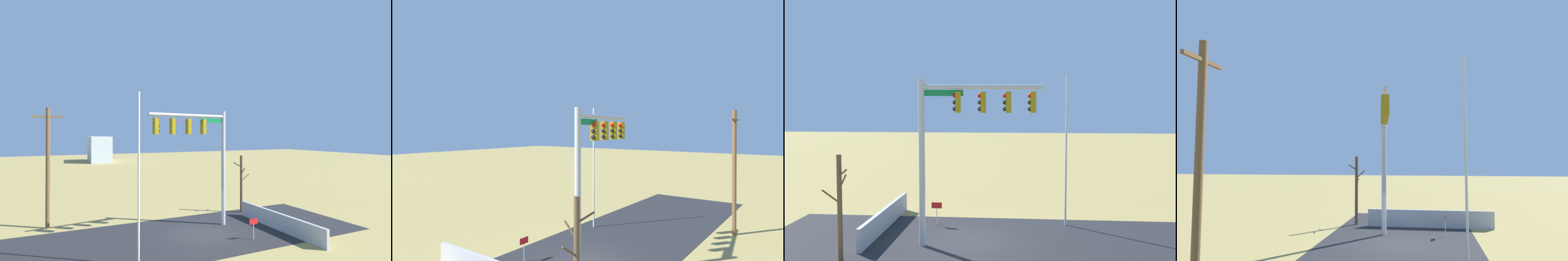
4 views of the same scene
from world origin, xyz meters
The scene contains 10 objects.
ground_plane centered at (0.00, 0.00, 0.00)m, with size 160.00×160.00×0.00m, color #9E894C.
road_surface centered at (-4.00, 0.00, 0.01)m, with size 28.00×8.00×0.01m, color #232326.
sidewalk_corner centered at (3.05, 0.97, 0.00)m, with size 6.00×6.00×0.01m, color #B7B5AD.
retaining_fence centered at (4.57, -1.58, 0.54)m, with size 0.20×7.75×1.09m, color #A8A8AD.
signal_mast centered at (0.40, 0.75, 5.42)m, with size 5.61×1.01×7.62m.
flagpole centered at (-4.87, -2.91, 4.05)m, with size 0.10×0.10×8.09m, color silver.
utility_pole centered at (-8.64, 5.22, 4.08)m, with size 1.90×0.26×7.83m.
bare_tree centered at (4.99, 3.15, 2.27)m, with size 1.27×1.02×4.43m.
open_sign centered at (2.03, -2.42, 0.91)m, with size 0.56×0.04×1.22m.
distant_building centered at (2.01, 53.92, 2.78)m, with size 9.69×4.27×5.55m, color silver.
Camera 1 is at (-8.80, -17.05, 6.10)m, focal length 28.46 mm.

